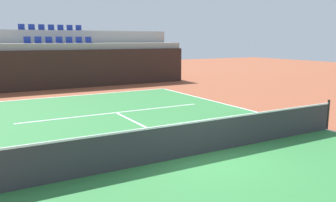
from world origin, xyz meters
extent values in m
plane|color=brown|center=(0.00, 0.00, 0.00)|extent=(80.00, 80.00, 0.00)
cube|color=#2D7238|center=(0.00, 0.00, 0.01)|extent=(11.00, 24.00, 0.01)
cube|color=white|center=(0.00, 11.95, 0.01)|extent=(11.00, 0.10, 0.00)
cube|color=white|center=(5.45, 0.00, 0.01)|extent=(0.10, 24.00, 0.00)
cube|color=white|center=(0.00, 6.40, 0.01)|extent=(8.26, 0.10, 0.00)
cube|color=white|center=(0.00, 3.20, 0.01)|extent=(0.10, 6.40, 0.00)
cube|color=black|center=(0.00, 15.25, 1.26)|extent=(17.52, 0.30, 2.51)
cube|color=#9E9E99|center=(0.00, 16.60, 1.47)|extent=(17.52, 2.40, 2.93)
cube|color=#9E9E99|center=(0.00, 19.00, 1.91)|extent=(17.52, 2.40, 3.83)
cube|color=navy|center=(-2.03, 16.60, 2.95)|extent=(0.44, 0.44, 0.04)
cube|color=navy|center=(-2.03, 16.80, 3.17)|extent=(0.44, 0.04, 0.40)
cube|color=navy|center=(-1.35, 16.60, 2.95)|extent=(0.44, 0.44, 0.04)
cube|color=navy|center=(-1.35, 16.80, 3.17)|extent=(0.44, 0.04, 0.40)
cube|color=navy|center=(-0.68, 16.60, 2.95)|extent=(0.44, 0.44, 0.04)
cube|color=navy|center=(-0.68, 16.80, 3.17)|extent=(0.44, 0.04, 0.40)
cube|color=navy|center=(0.00, 16.60, 2.95)|extent=(0.44, 0.44, 0.04)
cube|color=navy|center=(0.00, 16.80, 3.17)|extent=(0.44, 0.04, 0.40)
cube|color=navy|center=(0.68, 16.60, 2.95)|extent=(0.44, 0.44, 0.04)
cube|color=navy|center=(0.68, 16.80, 3.17)|extent=(0.44, 0.04, 0.40)
cube|color=navy|center=(1.35, 16.60, 2.95)|extent=(0.44, 0.44, 0.04)
cube|color=navy|center=(1.35, 16.80, 3.17)|extent=(0.44, 0.04, 0.40)
cube|color=navy|center=(2.03, 16.60, 2.95)|extent=(0.44, 0.44, 0.04)
cube|color=navy|center=(2.03, 16.80, 3.17)|extent=(0.44, 0.04, 0.40)
cube|color=navy|center=(-2.03, 19.00, 3.85)|extent=(0.44, 0.44, 0.04)
cube|color=navy|center=(-2.03, 19.20, 4.07)|extent=(0.44, 0.04, 0.40)
cube|color=navy|center=(-1.35, 19.00, 3.85)|extent=(0.44, 0.44, 0.04)
cube|color=navy|center=(-1.35, 19.20, 4.07)|extent=(0.44, 0.04, 0.40)
cube|color=navy|center=(-0.68, 19.00, 3.85)|extent=(0.44, 0.44, 0.04)
cube|color=navy|center=(-0.68, 19.20, 4.07)|extent=(0.44, 0.04, 0.40)
cube|color=navy|center=(0.00, 19.00, 3.85)|extent=(0.44, 0.44, 0.04)
cube|color=navy|center=(0.00, 19.20, 4.07)|extent=(0.44, 0.04, 0.40)
cube|color=navy|center=(0.68, 19.00, 3.85)|extent=(0.44, 0.44, 0.04)
cube|color=navy|center=(0.68, 19.20, 4.07)|extent=(0.44, 0.04, 0.40)
cube|color=navy|center=(1.35, 19.00, 3.85)|extent=(0.44, 0.44, 0.04)
cube|color=navy|center=(1.35, 19.20, 4.07)|extent=(0.44, 0.04, 0.40)
cube|color=navy|center=(2.03, 19.00, 3.85)|extent=(0.44, 0.44, 0.04)
cube|color=navy|center=(2.03, 19.20, 4.07)|extent=(0.44, 0.04, 0.40)
cylinder|color=black|center=(5.50, 0.00, 0.55)|extent=(0.08, 0.08, 1.07)
cube|color=#333338|center=(0.00, 0.00, 0.47)|extent=(10.90, 0.02, 0.92)
cube|color=white|center=(0.00, 0.00, 0.96)|extent=(10.90, 0.04, 0.05)
camera|label=1|loc=(-5.34, -7.56, 3.16)|focal=36.87mm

